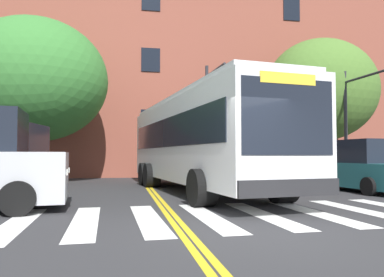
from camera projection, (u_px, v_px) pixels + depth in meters
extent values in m
plane|color=#303033|center=(252.00, 231.00, 6.43)|extent=(120.00, 120.00, 0.00)
cube|color=white|center=(17.00, 224.00, 7.14)|extent=(0.67, 3.89, 0.01)
cube|color=white|center=(85.00, 221.00, 7.41)|extent=(0.67, 3.89, 0.01)
cube|color=white|center=(148.00, 219.00, 7.69)|extent=(0.67, 3.89, 0.01)
cube|color=white|center=(207.00, 216.00, 7.97)|extent=(0.67, 3.89, 0.01)
cube|color=white|center=(262.00, 214.00, 8.24)|extent=(0.67, 3.89, 0.01)
cube|color=white|center=(314.00, 212.00, 8.52)|extent=(0.67, 3.89, 0.01)
cube|color=white|center=(362.00, 211.00, 8.80)|extent=(0.67, 3.89, 0.01)
cube|color=gold|center=(139.00, 177.00, 21.61)|extent=(0.12, 36.00, 0.01)
cube|color=gold|center=(142.00, 177.00, 21.64)|extent=(0.12, 36.00, 0.01)
cube|color=white|center=(200.00, 141.00, 13.21)|extent=(3.97, 11.45, 2.71)
cube|color=black|center=(232.00, 134.00, 13.62)|extent=(1.44, 10.22, 0.98)
cube|color=black|center=(166.00, 133.00, 12.84)|extent=(1.44, 10.22, 0.98)
cube|color=black|center=(289.00, 117.00, 7.90)|extent=(2.19, 0.33, 1.63)
cube|color=yellow|center=(288.00, 78.00, 7.93)|extent=(1.34, 0.21, 0.24)
cube|color=#232326|center=(290.00, 188.00, 7.81)|extent=(2.40, 0.43, 0.36)
cube|color=silver|center=(200.00, 101.00, 13.28)|extent=(3.76, 10.98, 0.16)
cylinder|color=black|center=(282.00, 185.00, 10.23)|extent=(0.69, 1.03, 0.97)
cylinder|color=black|center=(202.00, 188.00, 9.49)|extent=(0.69, 1.03, 0.97)
cylinder|color=black|center=(206.00, 174.00, 15.92)|extent=(0.69, 1.03, 0.97)
cylinder|color=black|center=(152.00, 175.00, 15.18)|extent=(0.69, 1.03, 0.97)
cylinder|color=black|center=(197.00, 173.00, 16.96)|extent=(0.69, 1.03, 0.97)
cylinder|color=black|center=(146.00, 174.00, 16.22)|extent=(0.69, 1.03, 0.97)
cube|color=slate|center=(5.00, 173.00, 11.76)|extent=(2.53, 4.95, 1.08)
cube|color=black|center=(7.00, 139.00, 11.86)|extent=(2.11, 3.14, 1.03)
cylinder|color=black|center=(18.00, 189.00, 10.34)|extent=(0.32, 0.78, 0.76)
cylinder|color=black|center=(52.00, 181.00, 13.27)|extent=(0.32, 0.78, 0.76)
cube|color=#236B70|center=(362.00, 175.00, 13.51)|extent=(2.09, 4.34, 0.86)
cube|color=black|center=(361.00, 151.00, 13.59)|extent=(1.74, 2.45, 0.84)
cylinder|color=black|center=(369.00, 186.00, 12.01)|extent=(0.28, 0.62, 0.60)
cylinder|color=black|center=(357.00, 180.00, 14.99)|extent=(0.28, 0.62, 0.60)
cylinder|color=black|center=(320.00, 181.00, 14.51)|extent=(0.28, 0.62, 0.60)
cube|color=black|center=(160.00, 166.00, 23.41)|extent=(2.10, 4.88, 0.84)
cube|color=black|center=(160.00, 153.00, 23.58)|extent=(1.75, 2.39, 0.80)
cube|color=white|center=(176.00, 166.00, 21.22)|extent=(0.20, 0.05, 0.14)
cube|color=white|center=(158.00, 166.00, 20.96)|extent=(0.20, 0.05, 0.14)
cylinder|color=black|center=(179.00, 171.00, 22.20)|extent=(0.27, 0.67, 0.66)
cylinder|color=black|center=(149.00, 172.00, 21.74)|extent=(0.27, 0.67, 0.66)
cylinder|color=black|center=(170.00, 169.00, 25.05)|extent=(0.27, 0.67, 0.66)
cylinder|color=black|center=(143.00, 170.00, 24.60)|extent=(0.27, 0.67, 0.66)
cube|color=white|center=(69.00, 170.00, 9.87)|extent=(0.06, 0.20, 0.14)
cube|color=white|center=(67.00, 172.00, 8.70)|extent=(0.06, 0.20, 0.14)
cylinder|color=black|center=(30.00, 190.00, 9.98)|extent=(0.78, 0.30, 0.76)
cylinder|color=black|center=(17.00, 199.00, 8.00)|extent=(0.78, 0.30, 0.76)
cylinder|color=#28282D|center=(346.00, 127.00, 17.88)|extent=(0.16, 0.16, 5.33)
cylinder|color=#28282D|center=(372.00, 74.00, 16.16)|extent=(0.27, 3.73, 0.11)
cylinder|color=#28282D|center=(207.00, 123.00, 18.63)|extent=(0.16, 0.16, 5.78)
cylinder|color=#28282D|center=(215.00, 70.00, 17.40)|extent=(0.28, 2.75, 0.11)
cube|color=#28282D|center=(224.00, 78.00, 16.18)|extent=(0.36, 0.30, 1.00)
cylinder|color=red|center=(225.00, 70.00, 16.05)|extent=(0.22, 0.04, 0.22)
cylinder|color=black|center=(225.00, 77.00, 16.04)|extent=(0.22, 0.04, 0.22)
cylinder|color=black|center=(225.00, 84.00, 16.03)|extent=(0.22, 0.04, 0.22)
cylinder|color=#4C3D2D|center=(322.00, 156.00, 20.35)|extent=(0.72, 0.72, 2.50)
ellipsoid|color=#4C752D|center=(321.00, 90.00, 20.51)|extent=(6.21, 5.29, 5.58)
cylinder|color=brown|center=(34.00, 158.00, 17.30)|extent=(0.45, 0.45, 2.35)
ellipsoid|color=#387A33|center=(35.00, 81.00, 17.45)|extent=(9.06, 9.20, 5.73)
cube|color=brown|center=(208.00, 83.00, 26.91)|extent=(33.37, 8.46, 12.99)
cube|color=black|center=(150.00, 122.00, 21.77)|extent=(1.10, 0.06, 1.40)
cube|color=black|center=(293.00, 124.00, 23.40)|extent=(1.10, 0.06, 1.40)
cube|color=black|center=(151.00, 60.00, 21.93)|extent=(1.10, 0.06, 1.40)
cube|color=black|center=(292.00, 66.00, 23.55)|extent=(1.10, 0.06, 1.40)
cube|color=black|center=(292.00, 10.00, 23.71)|extent=(1.10, 0.06, 1.40)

